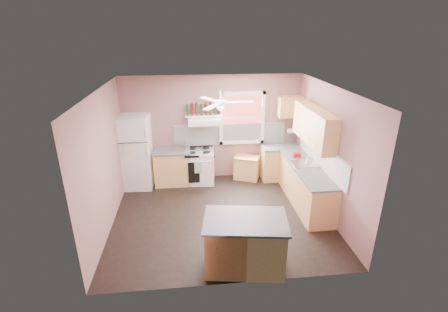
{
  "coord_description": "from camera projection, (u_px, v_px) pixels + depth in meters",
  "views": [
    {
      "loc": [
        -0.6,
        -5.97,
        3.76
      ],
      "look_at": [
        0.1,
        0.3,
        1.25
      ],
      "focal_mm": 26.0,
      "sensor_mm": 36.0,
      "label": 1
    }
  ],
  "objects": [
    {
      "name": "base_cabinet_corner",
      "position": [
        280.0,
        163.0,
        8.56
      ],
      "size": [
        1.0,
        0.6,
        0.86
      ],
      "primitive_type": "cube",
      "color": "tan",
      "rests_on": "floor"
    },
    {
      "name": "floor",
      "position": [
        221.0,
        215.0,
        6.97
      ],
      "size": [
        4.5,
        4.5,
        0.0
      ],
      "primitive_type": "plane",
      "color": "black",
      "rests_on": "ground"
    },
    {
      "name": "ceiling_fan_hub",
      "position": [
        220.0,
        103.0,
        6.06
      ],
      "size": [
        0.2,
        0.2,
        0.08
      ],
      "primitive_type": "cylinder",
      "color": "white",
      "rests_on": "ceiling"
    },
    {
      "name": "upper_cabinet_right",
      "position": [
        314.0,
        126.0,
        6.98
      ],
      "size": [
        0.33,
        1.8,
        0.76
      ],
      "primitive_type": "cube",
      "color": "tan",
      "rests_on": "wall_right"
    },
    {
      "name": "wall_right",
      "position": [
        330.0,
        153.0,
        6.7
      ],
      "size": [
        0.05,
        4.0,
        2.7
      ],
      "primitive_type": "cube",
      "color": "#85595A",
      "rests_on": "ground"
    },
    {
      "name": "counter_right",
      "position": [
        307.0,
        168.0,
        7.12
      ],
      "size": [
        0.62,
        2.22,
        0.04
      ],
      "primitive_type": "cube",
      "color": "#4E4E51",
      "rests_on": "base_cabinet_right"
    },
    {
      "name": "backsplash_right",
      "position": [
        322.0,
        155.0,
        7.04
      ],
      "size": [
        0.03,
        2.6,
        0.55
      ],
      "primitive_type": "cube",
      "color": "white",
      "rests_on": "wall_right"
    },
    {
      "name": "red_caddy",
      "position": [
        297.0,
        155.0,
        7.67
      ],
      "size": [
        0.18,
        0.12,
        0.1
      ],
      "primitive_type": "cube",
      "rotation": [
        0.0,
        0.0,
        -0.0
      ],
      "color": "#A60E16",
      "rests_on": "counter_right"
    },
    {
      "name": "base_cabinet_right",
      "position": [
        306.0,
        186.0,
        7.29
      ],
      "size": [
        0.6,
        2.2,
        0.86
      ],
      "primitive_type": "cube",
      "color": "tan",
      "rests_on": "floor"
    },
    {
      "name": "toaster",
      "position": [
        180.0,
        147.0,
        8.04
      ],
      "size": [
        0.31,
        0.23,
        0.18
      ],
      "primitive_type": "cube",
      "rotation": [
        0.0,
        0.0,
        -0.28
      ],
      "color": "silver",
      "rests_on": "counter_left"
    },
    {
      "name": "wall_left",
      "position": [
        103.0,
        162.0,
        6.23
      ],
      "size": [
        0.05,
        4.0,
        2.7
      ],
      "primitive_type": "cube",
      "color": "#85595A",
      "rests_on": "ground"
    },
    {
      "name": "window_view",
      "position": [
        242.0,
        118.0,
        8.28
      ],
      "size": [
        1.0,
        0.02,
        1.2
      ],
      "primitive_type": "cube",
      "color": "maroon",
      "rests_on": "wall_back"
    },
    {
      "name": "stove",
      "position": [
        200.0,
        166.0,
        8.34
      ],
      "size": [
        0.8,
        0.7,
        0.86
      ],
      "primitive_type": "cube",
      "rotation": [
        0.0,
        0.0,
        -0.09
      ],
      "color": "white",
      "rests_on": "floor"
    },
    {
      "name": "island",
      "position": [
        245.0,
        244.0,
        5.35
      ],
      "size": [
        1.37,
        0.98,
        0.86
      ],
      "primitive_type": "cube",
      "rotation": [
        0.0,
        0.0,
        -0.15
      ],
      "color": "tan",
      "rests_on": "floor"
    },
    {
      "name": "cart",
      "position": [
        247.0,
        168.0,
        8.56
      ],
      "size": [
        0.73,
        0.62,
        0.62
      ],
      "primitive_type": "cube",
      "rotation": [
        0.0,
        0.0,
        -0.4
      ],
      "color": "tan",
      "rests_on": "floor"
    },
    {
      "name": "counter_left",
      "position": [
        172.0,
        151.0,
        8.1
      ],
      "size": [
        0.92,
        0.62,
        0.04
      ],
      "primitive_type": "cube",
      "color": "#4E4E51",
      "rests_on": "base_cabinet_left"
    },
    {
      "name": "wall_back",
      "position": [
        213.0,
        128.0,
        8.34
      ],
      "size": [
        4.5,
        0.05,
        2.7
      ],
      "primitive_type": "cube",
      "color": "#85595A",
      "rests_on": "ground"
    },
    {
      "name": "ceiling",
      "position": [
        220.0,
        89.0,
        5.97
      ],
      "size": [
        4.5,
        4.5,
        0.0
      ],
      "primitive_type": "plane",
      "color": "white",
      "rests_on": "ground"
    },
    {
      "name": "counter_corner",
      "position": [
        281.0,
        147.0,
        8.39
      ],
      "size": [
        1.02,
        0.62,
        0.04
      ],
      "primitive_type": "cube",
      "color": "#4E4E51",
      "rests_on": "base_cabinet_corner"
    },
    {
      "name": "paper_towel",
      "position": [
        292.0,
        131.0,
        8.44
      ],
      "size": [
        0.26,
        0.12,
        0.12
      ],
      "primitive_type": "cylinder",
      "rotation": [
        0.0,
        1.57,
        0.0
      ],
      "color": "white",
      "rests_on": "wall_back"
    },
    {
      "name": "base_cabinet_left",
      "position": [
        173.0,
        168.0,
        8.27
      ],
      "size": [
        0.9,
        0.6,
        0.86
      ],
      "primitive_type": "cube",
      "color": "tan",
      "rests_on": "floor"
    },
    {
      "name": "refrigerator",
      "position": [
        135.0,
        152.0,
        7.96
      ],
      "size": [
        0.81,
        0.79,
        1.82
      ],
      "primitive_type": "cube",
      "rotation": [
        0.0,
        0.0,
        -0.05
      ],
      "color": "white",
      "rests_on": "floor"
    },
    {
      "name": "range_hood",
      "position": [
        204.0,
        121.0,
        7.96
      ],
      "size": [
        0.78,
        0.5,
        0.14
      ],
      "primitive_type": "cube",
      "color": "white",
      "rests_on": "wall_back"
    },
    {
      "name": "sink",
      "position": [
        304.0,
        164.0,
        7.3
      ],
      "size": [
        0.55,
        0.45,
        0.03
      ],
      "primitive_type": "cube",
      "color": "silver",
      "rests_on": "counter_right"
    },
    {
      "name": "island_top",
      "position": [
        245.0,
        221.0,
        5.19
      ],
      "size": [
        1.46,
        1.07,
        0.04
      ],
      "primitive_type": "cube",
      "rotation": [
        0.0,
        0.0,
        -0.15
      ],
      "color": "#4E4E51",
      "rests_on": "island"
    },
    {
      "name": "wine_bottles",
      "position": [
        204.0,
        109.0,
        7.97
      ],
      "size": [
        0.86,
        0.06,
        0.31
      ],
      "color": "#143819",
      "rests_on": "bottle_shelf"
    },
    {
      "name": "backsplash_back",
      "position": [
        230.0,
        134.0,
        8.41
      ],
      "size": [
        2.9,
        0.03,
        0.55
      ],
      "primitive_type": "cube",
      "color": "white",
      "rests_on": "wall_back"
    },
    {
      "name": "bottle_shelf",
      "position": [
        204.0,
        116.0,
        8.03
      ],
      "size": [
        0.9,
        0.26,
        0.03
      ],
      "primitive_type": "cube",
      "color": "white",
      "rests_on": "range_hood"
    },
    {
      "name": "soap_bottle",
      "position": [
        308.0,
        160.0,
        7.22
      ],
      "size": [
        0.09,
        0.09,
        0.22
      ],
      "primitive_type": "imported",
      "rotation": [
        0.0,
        0.0,
        0.04
      ],
      "color": "silver",
      "rests_on": "counter_right"
    },
    {
      "name": "faucet",
      "position": [
        311.0,
        161.0,
        7.29
      ],
      "size": [
        0.03,
        0.03,
        0.14
      ],
      "primitive_type": "cylinder",
      "color": "silver",
      "rests_on": "sink"
    },
    {
      "name": "upper_cabinet_corner",
      "position": [
        290.0,
        107.0,
        8.15
      ],
      "size": [
        0.6,
        0.33,
        0.52
      ],
      "primitive_type": "cube",
      "color": "tan",
      "rests_on": "wall_back"
    },
    {
      "name": "window_frame",
      "position": [
        242.0,
        118.0,
        8.26
      ],
      "size": [
        1.16,
        0.07,
        1.36
      ],
      "primitive_type": "cube",
      "color": "white",
      "rests_on": "wall_back"
    }
  ]
}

